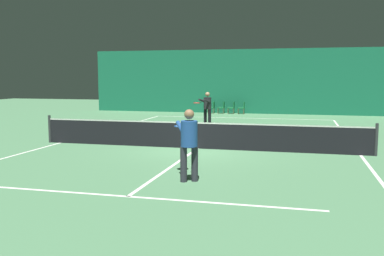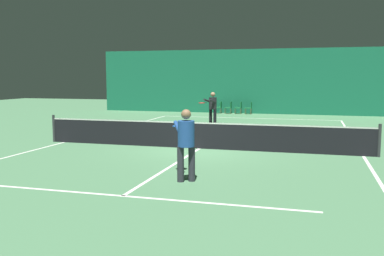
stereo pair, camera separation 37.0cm
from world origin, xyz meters
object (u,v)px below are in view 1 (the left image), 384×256
(player_near, at_px, (189,140))
(player_far, at_px, (207,106))
(courtside_chair_0, at_px, (212,106))
(tennis_net, at_px, (198,134))
(courtside_chair_1, at_px, (222,107))
(courtside_chair_2, at_px, (232,107))
(courtside_chair_3, at_px, (242,107))

(player_near, relative_size, player_far, 1.01)
(player_near, relative_size, courtside_chair_0, 2.11)
(player_near, distance_m, player_far, 12.31)
(player_far, distance_m, courtside_chair_0, 7.63)
(courtside_chair_0, bearing_deg, player_far, 9.45)
(tennis_net, xyz_separation_m, courtside_chair_1, (-1.79, 14.88, -0.03))
(tennis_net, xyz_separation_m, courtside_chair_0, (-2.50, 14.88, -0.03))
(player_near, distance_m, courtside_chair_2, 19.73)
(player_far, height_order, courtside_chair_0, player_far)
(courtside_chair_2, bearing_deg, player_near, 5.80)
(tennis_net, xyz_separation_m, player_near, (0.92, -4.74, 0.52))
(player_far, distance_m, courtside_chair_2, 7.53)
(courtside_chair_3, bearing_deg, player_far, -6.72)
(tennis_net, height_order, player_near, player_near)
(player_near, xyz_separation_m, courtside_chair_1, (-2.71, 19.63, -0.55))
(courtside_chair_2, bearing_deg, courtside_chair_0, -90.00)
(courtside_chair_1, height_order, courtside_chair_3, same)
(courtside_chair_2, bearing_deg, tennis_net, 4.14)
(player_near, relative_size, courtside_chair_2, 2.11)
(courtside_chair_3, bearing_deg, courtside_chair_1, -90.00)
(player_far, xyz_separation_m, courtside_chair_1, (-0.54, 7.51, -0.54))
(tennis_net, height_order, player_far, player_far)
(courtside_chair_3, bearing_deg, courtside_chair_0, -90.00)
(player_far, relative_size, courtside_chair_0, 2.10)
(courtside_chair_1, bearing_deg, courtside_chair_2, 90.00)
(courtside_chair_1, height_order, courtside_chair_2, same)
(courtside_chair_1, bearing_deg, tennis_net, 6.85)
(courtside_chair_1, xyz_separation_m, courtside_chair_2, (0.71, 0.00, 0.00))
(tennis_net, bearing_deg, courtside_chair_3, 91.41)
(tennis_net, bearing_deg, player_near, -79.05)
(courtside_chair_0, xyz_separation_m, courtside_chair_3, (2.13, 0.00, 0.00))
(courtside_chair_0, xyz_separation_m, courtside_chair_1, (0.71, 0.00, 0.00))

